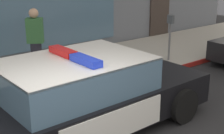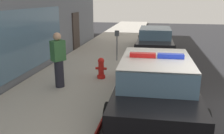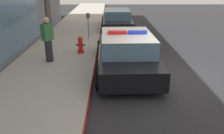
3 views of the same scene
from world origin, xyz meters
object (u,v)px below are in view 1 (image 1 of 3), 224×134
Objects in this scene: police_cruiser at (82,95)px; pedestrian_on_sidewalk at (36,42)px; parking_meter at (170,29)px; fire_hydrant at (96,63)px.

police_cruiser is 3.01m from pedestrian_on_sidewalk.
pedestrian_on_sidewalk is at bearing 77.97° from police_cruiser.
pedestrian_on_sidewalk reaches higher than parking_meter.
fire_hydrant is 2.62m from parking_meter.
police_cruiser reaches higher than fire_hydrant.
pedestrian_on_sidewalk is at bearing 135.17° from fire_hydrant.
police_cruiser is 6.73× the size of fire_hydrant.
parking_meter reaches higher than fire_hydrant.
police_cruiser is at bearing -131.28° from fire_hydrant.
fire_hydrant is 0.54× the size of parking_meter.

